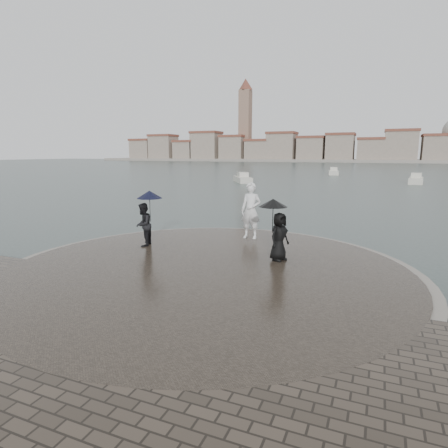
% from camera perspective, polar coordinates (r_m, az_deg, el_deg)
% --- Properties ---
extents(ground, '(400.00, 400.00, 0.00)m').
position_cam_1_polar(ground, '(8.62, -12.83, -15.12)').
color(ground, '#2B3835').
rests_on(ground, ground).
extents(kerb_ring, '(12.50, 12.50, 0.32)m').
position_cam_1_polar(kerb_ring, '(11.37, -2.55, -7.54)').
color(kerb_ring, gray).
rests_on(kerb_ring, ground).
extents(quay_tip, '(11.90, 11.90, 0.36)m').
position_cam_1_polar(quay_tip, '(11.36, -2.55, -7.43)').
color(quay_tip, '#2D261E').
rests_on(quay_tip, ground).
extents(statue, '(0.84, 0.58, 2.23)m').
position_cam_1_polar(statue, '(14.91, 4.12, 2.05)').
color(statue, white).
rests_on(statue, quay_tip).
extents(visitor_left, '(1.12, 1.03, 2.04)m').
position_cam_1_polar(visitor_left, '(13.92, -11.98, 1.03)').
color(visitor_left, black).
rests_on(visitor_left, quay_tip).
extents(visitor_right, '(1.09, 1.01, 1.95)m').
position_cam_1_polar(visitor_right, '(11.93, 8.14, -0.45)').
color(visitor_right, black).
rests_on(visitor_right, quay_tip).
extents(far_skyline, '(260.00, 20.00, 37.00)m').
position_cam_1_polar(far_skyline, '(167.33, 19.27, 10.79)').
color(far_skyline, gray).
rests_on(far_skyline, ground).
extents(boats, '(36.52, 28.52, 1.50)m').
position_cam_1_polar(boats, '(53.97, 21.35, 6.45)').
color(boats, beige).
rests_on(boats, ground).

